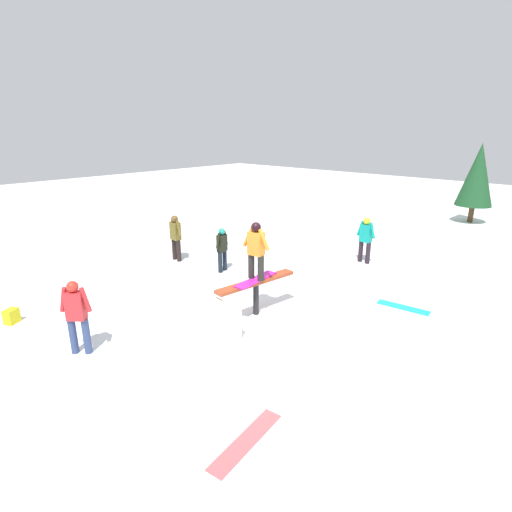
{
  "coord_description": "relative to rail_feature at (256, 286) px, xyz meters",
  "views": [
    {
      "loc": [
        -6.49,
        -5.9,
        4.31
      ],
      "look_at": [
        0.0,
        0.0,
        1.48
      ],
      "focal_mm": 28.0,
      "sensor_mm": 36.0,
      "label": 1
    }
  ],
  "objects": [
    {
      "name": "main_rider_on_rail",
      "position": [
        0.0,
        0.0,
        0.85
      ],
      "size": [
        1.35,
        0.76,
        1.4
      ],
      "rotation": [
        0.0,
        0.0,
        0.09
      ],
      "color": "#CA209F",
      "rests_on": "rail_feature"
    },
    {
      "name": "bystander_teal",
      "position": [
        5.29,
        -0.06,
        0.13
      ],
      "size": [
        0.25,
        0.7,
        1.53
      ],
      "rotation": [
        0.0,
        0.0,
        4.63
      ],
      "color": "#291C25",
      "rests_on": "ground"
    },
    {
      "name": "bystander_brown",
      "position": [
        1.24,
        4.76,
        0.14
      ],
      "size": [
        0.25,
        0.69,
        1.55
      ],
      "rotation": [
        0.0,
        0.0,
        4.62
      ],
      "color": "black",
      "rests_on": "ground"
    },
    {
      "name": "ground_plane",
      "position": [
        0.0,
        0.0,
        -0.73
      ],
      "size": [
        60.0,
        60.0,
        0.0
      ],
      "primitive_type": "plane",
      "color": "white"
    },
    {
      "name": "backpack_on_snow",
      "position": [
        -4.13,
        3.85,
        -0.56
      ],
      "size": [
        0.37,
        0.34,
        0.34
      ],
      "primitive_type": "cube",
      "rotation": [
        0.0,
        0.0,
        3.64
      ],
      "color": "yellow",
      "rests_on": "ground"
    },
    {
      "name": "pine_tree_near",
      "position": [
        14.11,
        -0.95,
        1.48
      ],
      "size": [
        1.61,
        1.61,
        3.65
      ],
      "color": "#4C331E",
      "rests_on": "ground"
    },
    {
      "name": "bystander_black",
      "position": [
        1.53,
        2.8,
        0.05
      ],
      "size": [
        0.6,
        0.26,
        1.39
      ],
      "rotation": [
        0.0,
        0.0,
        0.21
      ],
      "color": "black",
      "rests_on": "ground"
    },
    {
      "name": "loose_snowboard_white",
      "position": [
        3.88,
        2.11,
        -0.72
      ],
      "size": [
        0.48,
        1.48,
        0.02
      ],
      "primitive_type": "cube",
      "rotation": [
        0.0,
        0.0,
        4.85
      ],
      "color": "silver",
      "rests_on": "ground"
    },
    {
      "name": "snow_kicker_ramp",
      "position": [
        -1.9,
        0.26,
        -0.39
      ],
      "size": [
        1.99,
        1.73,
        0.69
      ],
      "primitive_type": "cube",
      "rotation": [
        0.0,
        0.0,
        -0.14
      ],
      "color": "white",
      "rests_on": "ground"
    },
    {
      "name": "loose_snowboard_coral",
      "position": [
        -3.16,
        -2.67,
        -0.72
      ],
      "size": [
        1.48,
        0.46,
        0.02
      ],
      "primitive_type": "cube",
      "rotation": [
        0.0,
        0.0,
        0.13
      ],
      "color": "#F55E62",
      "rests_on": "ground"
    },
    {
      "name": "loose_snowboard_cyan",
      "position": [
        2.73,
        -2.51,
        -0.72
      ],
      "size": [
        0.41,
        1.29,
        0.02
      ],
      "primitive_type": "cube",
      "rotation": [
        0.0,
        0.0,
        1.68
      ],
      "color": "#1BB9CF",
      "rests_on": "ground"
    },
    {
      "name": "bystander_red",
      "position": [
        -3.64,
        1.41,
        0.13
      ],
      "size": [
        0.48,
        0.53,
        1.54
      ],
      "rotation": [
        0.0,
        0.0,
        5.43
      ],
      "color": "navy",
      "rests_on": "ground"
    },
    {
      "name": "rail_feature",
      "position": [
        0.0,
        0.0,
        0.0
      ],
      "size": [
        2.24,
        0.58,
        0.88
      ],
      "rotation": [
        0.0,
        0.0,
        -0.14
      ],
      "color": "black",
      "rests_on": "ground"
    }
  ]
}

